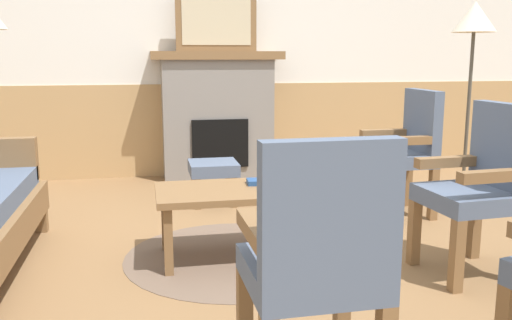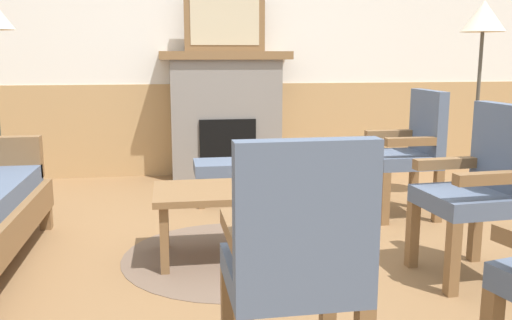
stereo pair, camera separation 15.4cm
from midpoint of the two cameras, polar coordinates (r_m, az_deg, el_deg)
ground_plane at (r=3.56m, az=2.14°, el=-9.79°), size 14.00×14.00×0.00m
wall_back at (r=5.90m, az=-2.67°, el=11.32°), size 7.20×0.14×2.70m
fireplace at (r=5.69m, az=-2.34°, el=4.71°), size 1.30×0.44×1.28m
framed_picture at (r=5.66m, az=-2.41°, el=13.87°), size 0.80×0.04×0.56m
coffee_table at (r=3.44m, az=-1.12°, el=-3.77°), size 0.96×0.56×0.44m
round_rug at (r=3.55m, az=-1.10°, el=-9.75°), size 1.38×1.38×0.01m
book_on_table at (r=3.53m, az=1.50°, el=-2.23°), size 0.17×0.13×0.03m
footstool at (r=4.72m, az=-2.97°, el=-1.06°), size 0.40×0.40×0.36m
armchair_near_fireplace at (r=4.49m, az=16.49°, el=1.22°), size 0.48×0.48×0.98m
armchair_by_window_left at (r=3.37m, az=23.18°, el=-2.25°), size 0.51×0.51×0.98m
armchair_front_left at (r=2.02m, az=6.37°, el=-9.85°), size 0.49×0.49×0.98m
floor_lamp_by_chairs at (r=5.06m, az=22.98°, el=12.20°), size 0.36×0.36×1.68m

